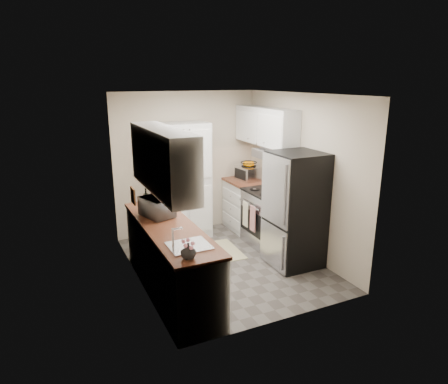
{
  "coord_description": "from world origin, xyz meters",
  "views": [
    {
      "loc": [
        -2.37,
        -4.98,
        2.69
      ],
      "look_at": [
        0.05,
        0.15,
        1.08
      ],
      "focal_mm": 32.0,
      "sensor_mm": 36.0,
      "label": 1
    }
  ],
  "objects_px": {
    "electric_range": "(268,217)",
    "toaster_oven": "(249,173)",
    "pantry_cabinet": "(182,182)",
    "microwave": "(157,207)",
    "wine_bottle": "(146,199)",
    "refrigerator": "(295,210)"
  },
  "relations": [
    {
      "from": "microwave",
      "to": "toaster_oven",
      "type": "height_order",
      "value": "microwave"
    },
    {
      "from": "electric_range",
      "to": "wine_bottle",
      "type": "bearing_deg",
      "value": -179.05
    },
    {
      "from": "microwave",
      "to": "toaster_oven",
      "type": "distance_m",
      "value": 2.4
    },
    {
      "from": "electric_range",
      "to": "toaster_oven",
      "type": "distance_m",
      "value": 1.0
    },
    {
      "from": "pantry_cabinet",
      "to": "refrigerator",
      "type": "bearing_deg",
      "value": -56.54
    },
    {
      "from": "electric_range",
      "to": "toaster_oven",
      "type": "relative_size",
      "value": 2.6
    },
    {
      "from": "microwave",
      "to": "toaster_oven",
      "type": "relative_size",
      "value": 1.07
    },
    {
      "from": "pantry_cabinet",
      "to": "refrigerator",
      "type": "distance_m",
      "value": 2.07
    },
    {
      "from": "pantry_cabinet",
      "to": "microwave",
      "type": "height_order",
      "value": "pantry_cabinet"
    },
    {
      "from": "microwave",
      "to": "toaster_oven",
      "type": "bearing_deg",
      "value": -77.27
    },
    {
      "from": "refrigerator",
      "to": "microwave",
      "type": "xyz_separation_m",
      "value": [
        -1.96,
        0.38,
        0.2
      ]
    },
    {
      "from": "electric_range",
      "to": "wine_bottle",
      "type": "height_order",
      "value": "wine_bottle"
    },
    {
      "from": "electric_range",
      "to": "toaster_oven",
      "type": "bearing_deg",
      "value": 85.47
    },
    {
      "from": "electric_range",
      "to": "refrigerator",
      "type": "xyz_separation_m",
      "value": [
        -0.03,
        -0.8,
        0.37
      ]
    },
    {
      "from": "toaster_oven",
      "to": "microwave",
      "type": "bearing_deg",
      "value": -156.03
    },
    {
      "from": "refrigerator",
      "to": "microwave",
      "type": "bearing_deg",
      "value": 168.99
    },
    {
      "from": "electric_range",
      "to": "microwave",
      "type": "bearing_deg",
      "value": -168.14
    },
    {
      "from": "refrigerator",
      "to": "microwave",
      "type": "height_order",
      "value": "refrigerator"
    },
    {
      "from": "refrigerator",
      "to": "wine_bottle",
      "type": "xyz_separation_m",
      "value": [
        -2.01,
        0.77,
        0.21
      ]
    },
    {
      "from": "electric_range",
      "to": "microwave",
      "type": "height_order",
      "value": "microwave"
    },
    {
      "from": "electric_range",
      "to": "refrigerator",
      "type": "bearing_deg",
      "value": -92.48
    },
    {
      "from": "pantry_cabinet",
      "to": "toaster_oven",
      "type": "relative_size",
      "value": 4.6
    }
  ]
}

